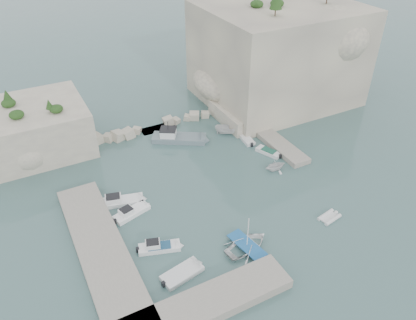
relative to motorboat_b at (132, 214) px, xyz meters
name	(u,v)px	position (x,y,z in m)	size (l,w,h in m)	color
ground	(230,202)	(11.92, -3.72, 0.00)	(400.00, 400.00, 0.00)	#416261
cliff_east	(277,54)	(34.92, 19.28, 8.50)	(26.00, 22.00, 17.00)	beige
cliff_terrace	(242,113)	(24.92, 14.28, 1.25)	(8.00, 10.00, 2.50)	beige
outcrop_west	(32,129)	(-8.08, 21.28, 3.50)	(16.00, 14.00, 7.00)	beige
quay_west	(102,251)	(-5.08, -4.72, 0.55)	(5.00, 24.00, 1.10)	#9E9689
quay_south	(205,305)	(1.92, -16.22, 0.55)	(18.00, 4.00, 1.10)	#9E9689
ledge_east	(271,138)	(25.42, 6.28, 0.40)	(3.00, 16.00, 0.80)	#9E9689
breakwater	(158,125)	(10.92, 18.28, 0.70)	(28.00, 3.00, 1.40)	beige
motorboat_b	(132,214)	(0.00, 0.00, 0.00)	(5.12, 1.68, 1.40)	white
motorboat_a	(121,203)	(-0.57, 2.69, 0.00)	(6.35, 1.89, 1.40)	white
motorboat_d	(160,249)	(0.86, -7.02, 0.00)	(5.14, 1.53, 1.40)	white
motorboat_e	(182,275)	(1.60, -11.52, 0.00)	(4.94, 2.02, 0.70)	silver
rowboat	(247,248)	(9.69, -11.43, 0.00)	(3.93, 5.50, 1.14)	white
inflatable_dinghy	(329,218)	(21.29, -12.01, 0.00)	(3.00, 1.45, 0.44)	silver
tender_east_a	(275,170)	(21.34, -0.54, 0.00)	(2.77, 3.21, 1.69)	white
tender_east_b	(268,153)	(22.91, 3.39, 0.00)	(4.29, 1.46, 0.70)	silver
tender_east_c	(246,140)	(21.91, 8.23, 0.00)	(4.35, 1.41, 0.70)	silver
tender_east_d	(229,134)	(20.61, 11.21, 0.00)	(1.82, 4.83, 1.87)	silver
work_boat	(179,141)	(12.39, 13.08, 0.00)	(9.31, 2.75, 2.20)	slate
rowboat_mast	(248,231)	(9.69, -11.43, 2.67)	(0.10, 0.10, 4.20)	white
vegetation	(252,1)	(29.75, 20.68, 17.93)	(53.48, 13.88, 13.40)	#1E4219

